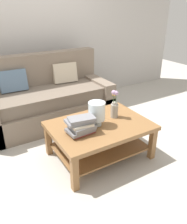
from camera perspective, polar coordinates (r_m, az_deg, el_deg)
The scene contains 7 objects.
ground_plane at distance 3.25m, azimuth -3.50°, elevation -7.61°, with size 10.00×10.00×0.00m, color #B7B2A8.
back_wall at distance 4.28m, azimuth -14.94°, elevation 19.05°, with size 6.40×0.12×2.70m, color #BCB7B2.
couch at distance 3.77m, azimuth -11.57°, elevation 3.00°, with size 2.00×0.90×1.06m.
coffee_table at distance 2.81m, azimuth 1.54°, elevation -5.24°, with size 1.18×0.85×0.46m.
book_stack_main at distance 2.54m, azimuth -3.16°, elevation -3.34°, with size 0.33×0.24×0.19m.
glass_hurricane_vase at distance 2.66m, azimuth 0.79°, elevation 0.14°, with size 0.20×0.20×0.29m.
flower_pitcher at distance 2.87m, azimuth 5.29°, elevation 1.64°, with size 0.10×0.10×0.37m.
Camera 1 is at (-1.23, -2.43, 1.78)m, focal length 36.58 mm.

